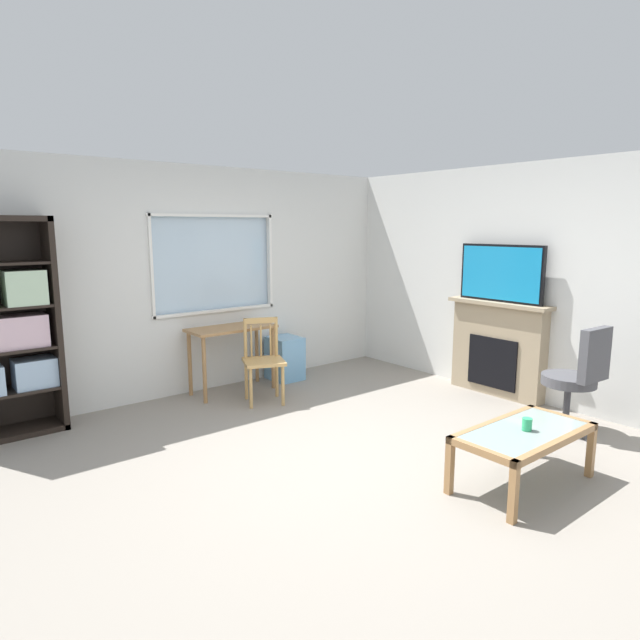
# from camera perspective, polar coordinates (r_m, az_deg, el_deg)

# --- Properties ---
(ground) EXTENTS (6.20, 6.17, 0.02)m
(ground) POSITION_cam_1_polar(r_m,az_deg,el_deg) (4.52, 2.85, -14.81)
(ground) COLOR gray
(wall_back_with_window) EXTENTS (5.20, 0.15, 2.54)m
(wall_back_with_window) POSITION_cam_1_polar(r_m,az_deg,el_deg) (6.29, -13.06, 3.90)
(wall_back_with_window) COLOR silver
(wall_back_with_window) RESTS_ON ground
(wall_right) EXTENTS (0.12, 5.37, 2.54)m
(wall_right) POSITION_cam_1_polar(r_m,az_deg,el_deg) (6.24, 21.60, 3.60)
(wall_right) COLOR silver
(wall_right) RESTS_ON ground
(bookshelf) EXTENTS (0.90, 0.38, 1.97)m
(bookshelf) POSITION_cam_1_polar(r_m,az_deg,el_deg) (5.53, -30.55, -1.12)
(bookshelf) COLOR black
(bookshelf) RESTS_ON ground
(desk_under_window) EXTENTS (0.98, 0.45, 0.76)m
(desk_under_window) POSITION_cam_1_polar(r_m,az_deg,el_deg) (6.20, -9.29, -1.88)
(desk_under_window) COLOR #A37547
(desk_under_window) RESTS_ON ground
(wooden_chair) EXTENTS (0.54, 0.53, 0.90)m
(wooden_chair) POSITION_cam_1_polar(r_m,az_deg,el_deg) (5.85, -6.00, -4.17)
(wooden_chair) COLOR tan
(wooden_chair) RESTS_ON ground
(plastic_drawer_unit) EXTENTS (0.35, 0.40, 0.53)m
(plastic_drawer_unit) POSITION_cam_1_polar(r_m,az_deg,el_deg) (6.72, -3.73, -4.03)
(plastic_drawer_unit) COLOR #72ADDB
(plastic_drawer_unit) RESTS_ON ground
(fireplace) EXTENTS (0.26, 1.19, 1.06)m
(fireplace) POSITION_cam_1_polar(r_m,az_deg,el_deg) (6.37, 18.20, -2.82)
(fireplace) COLOR tan
(fireplace) RESTS_ON ground
(tv) EXTENTS (0.06, 1.00, 0.62)m
(tv) POSITION_cam_1_polar(r_m,az_deg,el_deg) (6.23, 18.52, 4.70)
(tv) COLOR black
(tv) RESTS_ON fireplace
(office_chair) EXTENTS (0.57, 0.58, 1.00)m
(office_chair) POSITION_cam_1_polar(r_m,az_deg,el_deg) (5.44, 25.56, -5.18)
(office_chair) COLOR #4C4C51
(office_chair) RESTS_ON ground
(coffee_table) EXTENTS (1.10, 0.55, 0.43)m
(coffee_table) POSITION_cam_1_polar(r_m,az_deg,el_deg) (4.27, 20.69, -11.52)
(coffee_table) COLOR #8C9E99
(coffee_table) RESTS_ON ground
(sippy_cup) EXTENTS (0.07, 0.07, 0.09)m
(sippy_cup) POSITION_cam_1_polar(r_m,az_deg,el_deg) (4.23, 20.98, -10.22)
(sippy_cup) COLOR #33B770
(sippy_cup) RESTS_ON coffee_table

